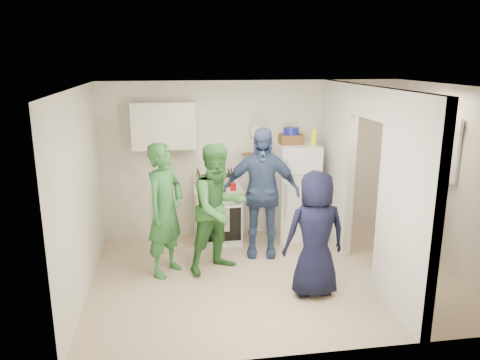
# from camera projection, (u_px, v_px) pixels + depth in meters

# --- Properties ---
(floor) EXTENTS (4.80, 4.80, 0.00)m
(floor) POSITION_uv_depth(u_px,v_px,m) (274.00, 276.00, 6.26)
(floor) COLOR #C2AE89
(floor) RESTS_ON ground
(wall_back) EXTENTS (4.80, 0.00, 4.80)m
(wall_back) POSITION_uv_depth(u_px,v_px,m) (252.00, 159.00, 7.57)
(wall_back) COLOR silver
(wall_back) RESTS_ON floor
(wall_front) EXTENTS (4.80, 0.00, 4.80)m
(wall_front) POSITION_uv_depth(u_px,v_px,m) (318.00, 235.00, 4.32)
(wall_front) COLOR silver
(wall_front) RESTS_ON floor
(wall_left) EXTENTS (0.00, 3.40, 3.40)m
(wall_left) POSITION_uv_depth(u_px,v_px,m) (80.00, 195.00, 5.59)
(wall_left) COLOR silver
(wall_left) RESTS_ON floor
(wall_right) EXTENTS (0.00, 3.40, 3.40)m
(wall_right) POSITION_uv_depth(u_px,v_px,m) (450.00, 179.00, 6.30)
(wall_right) COLOR silver
(wall_right) RESTS_ON floor
(ceiling) EXTENTS (4.80, 4.80, 0.00)m
(ceiling) POSITION_uv_depth(u_px,v_px,m) (278.00, 87.00, 5.62)
(ceiling) COLOR white
(ceiling) RESTS_ON wall_back
(partition_pier_back) EXTENTS (0.12, 1.20, 2.50)m
(partition_pier_back) POSITION_uv_depth(u_px,v_px,m) (336.00, 165.00, 7.17)
(partition_pier_back) COLOR silver
(partition_pier_back) RESTS_ON floor
(partition_pier_front) EXTENTS (0.12, 1.20, 2.50)m
(partition_pier_front) POSITION_uv_depth(u_px,v_px,m) (407.00, 209.00, 5.07)
(partition_pier_front) COLOR silver
(partition_pier_front) RESTS_ON floor
(partition_header) EXTENTS (0.12, 1.00, 0.40)m
(partition_header) POSITION_uv_depth(u_px,v_px,m) (371.00, 102.00, 5.85)
(partition_header) COLOR silver
(partition_header) RESTS_ON partition_pier_back
(stove) EXTENTS (0.74, 0.62, 0.89)m
(stove) POSITION_uv_depth(u_px,v_px,m) (218.00, 215.00, 7.37)
(stove) COLOR white
(stove) RESTS_ON floor
(upper_cabinet) EXTENTS (0.95, 0.34, 0.70)m
(upper_cabinet) POSITION_uv_depth(u_px,v_px,m) (163.00, 125.00, 7.04)
(upper_cabinet) COLOR silver
(upper_cabinet) RESTS_ON wall_back
(fridge) EXTENTS (0.63, 0.61, 1.53)m
(fridge) POSITION_uv_depth(u_px,v_px,m) (296.00, 192.00, 7.44)
(fridge) COLOR white
(fridge) RESTS_ON floor
(wicker_basket) EXTENTS (0.35, 0.25, 0.15)m
(wicker_basket) POSITION_uv_depth(u_px,v_px,m) (291.00, 139.00, 7.26)
(wicker_basket) COLOR brown
(wicker_basket) RESTS_ON fridge
(blue_bowl) EXTENTS (0.24, 0.24, 0.11)m
(blue_bowl) POSITION_uv_depth(u_px,v_px,m) (291.00, 131.00, 7.23)
(blue_bowl) COLOR navy
(blue_bowl) RESTS_ON wicker_basket
(yellow_cup_stack_top) EXTENTS (0.09, 0.09, 0.25)m
(yellow_cup_stack_top) POSITION_uv_depth(u_px,v_px,m) (314.00, 137.00, 7.15)
(yellow_cup_stack_top) COLOR #E5F114
(yellow_cup_stack_top) RESTS_ON fridge
(wall_clock) EXTENTS (0.22, 0.02, 0.22)m
(wall_clock) POSITION_uv_depth(u_px,v_px,m) (256.00, 131.00, 7.44)
(wall_clock) COLOR white
(wall_clock) RESTS_ON wall_back
(spice_shelf) EXTENTS (0.35, 0.08, 0.03)m
(spice_shelf) POSITION_uv_depth(u_px,v_px,m) (253.00, 153.00, 7.49)
(spice_shelf) COLOR olive
(spice_shelf) RESTS_ON wall_back
(nook_window) EXTENTS (0.03, 0.70, 0.80)m
(nook_window) POSITION_uv_depth(u_px,v_px,m) (443.00, 147.00, 6.38)
(nook_window) COLOR black
(nook_window) RESTS_ON wall_right
(nook_window_frame) EXTENTS (0.04, 0.76, 0.86)m
(nook_window_frame) POSITION_uv_depth(u_px,v_px,m) (442.00, 148.00, 6.38)
(nook_window_frame) COLOR white
(nook_window_frame) RESTS_ON wall_right
(nook_valance) EXTENTS (0.04, 0.82, 0.18)m
(nook_valance) POSITION_uv_depth(u_px,v_px,m) (444.00, 122.00, 6.29)
(nook_valance) COLOR white
(nook_valance) RESTS_ON wall_right
(yellow_cup_stack_stove) EXTENTS (0.09, 0.09, 0.25)m
(yellow_cup_stack_stove) POSITION_uv_depth(u_px,v_px,m) (211.00, 184.00, 6.99)
(yellow_cup_stack_stove) COLOR orange
(yellow_cup_stack_stove) RESTS_ON stove
(red_cup) EXTENTS (0.09, 0.09, 0.12)m
(red_cup) POSITION_uv_depth(u_px,v_px,m) (233.00, 187.00, 7.08)
(red_cup) COLOR red
(red_cup) RESTS_ON stove
(person_green_left) EXTENTS (0.73, 0.78, 1.79)m
(person_green_left) POSITION_uv_depth(u_px,v_px,m) (165.00, 210.00, 6.16)
(person_green_left) COLOR #306F2C
(person_green_left) RESTS_ON floor
(person_green_center) EXTENTS (1.07, 1.00, 1.76)m
(person_green_center) POSITION_uv_depth(u_px,v_px,m) (219.00, 208.00, 6.26)
(person_green_center) COLOR #3A7734
(person_green_center) RESTS_ON floor
(person_denim) EXTENTS (1.19, 0.69, 1.90)m
(person_denim) POSITION_uv_depth(u_px,v_px,m) (261.00, 193.00, 6.76)
(person_denim) COLOR #374E78
(person_denim) RESTS_ON floor
(person_navy) EXTENTS (0.79, 0.53, 1.56)m
(person_navy) POSITION_uv_depth(u_px,v_px,m) (315.00, 234.00, 5.62)
(person_navy) COLOR black
(person_navy) RESTS_ON floor
(person_nook) EXTENTS (0.76, 1.13, 1.62)m
(person_nook) POSITION_uv_depth(u_px,v_px,m) (400.00, 208.00, 6.51)
(person_nook) COLOR black
(person_nook) RESTS_ON floor
(bottle_a) EXTENTS (0.07, 0.07, 0.28)m
(bottle_a) POSITION_uv_depth(u_px,v_px,m) (198.00, 178.00, 7.30)
(bottle_a) COLOR olive
(bottle_a) RESTS_ON stove
(bottle_b) EXTENTS (0.08, 0.08, 0.27)m
(bottle_b) POSITION_uv_depth(u_px,v_px,m) (207.00, 181.00, 7.14)
(bottle_b) COLOR #184924
(bottle_b) RESTS_ON stove
(bottle_c) EXTENTS (0.06, 0.06, 0.28)m
(bottle_c) POSITION_uv_depth(u_px,v_px,m) (212.00, 177.00, 7.36)
(bottle_c) COLOR #B2B8C1
(bottle_c) RESTS_ON stove
(bottle_d) EXTENTS (0.08, 0.08, 0.24)m
(bottle_d) POSITION_uv_depth(u_px,v_px,m) (219.00, 181.00, 7.16)
(bottle_d) COLOR maroon
(bottle_d) RESTS_ON stove
(bottle_e) EXTENTS (0.06, 0.06, 0.33)m
(bottle_e) POSITION_uv_depth(u_px,v_px,m) (223.00, 175.00, 7.39)
(bottle_e) COLOR #A9AEBB
(bottle_e) RESTS_ON stove
(bottle_f) EXTENTS (0.08, 0.08, 0.28)m
(bottle_f) POSITION_uv_depth(u_px,v_px,m) (229.00, 178.00, 7.26)
(bottle_f) COLOR black
(bottle_f) RESTS_ON stove
(bottle_g) EXTENTS (0.06, 0.06, 0.26)m
(bottle_g) POSITION_uv_depth(u_px,v_px,m) (231.00, 176.00, 7.41)
(bottle_g) COLOR brown
(bottle_g) RESTS_ON stove
(bottle_h) EXTENTS (0.06, 0.06, 0.29)m
(bottle_h) POSITION_uv_depth(u_px,v_px,m) (199.00, 181.00, 7.05)
(bottle_h) COLOR silver
(bottle_h) RESTS_ON stove
(bottle_i) EXTENTS (0.07, 0.07, 0.32)m
(bottle_i) POSITION_uv_depth(u_px,v_px,m) (220.00, 176.00, 7.32)
(bottle_i) COLOR #5E3310
(bottle_i) RESTS_ON stove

